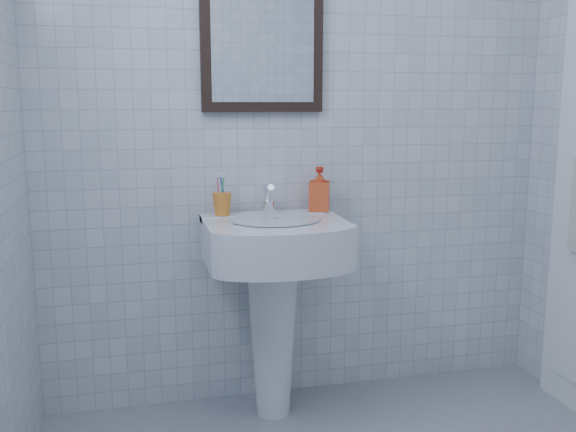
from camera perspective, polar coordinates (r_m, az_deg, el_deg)
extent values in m
cube|color=silver|center=(2.72, 1.25, 9.46)|extent=(2.20, 0.02, 2.50)
cone|color=white|center=(2.67, -1.36, -10.52)|extent=(0.21, 0.21, 0.68)
cube|color=white|center=(2.51, -1.16, -2.24)|extent=(0.55, 0.39, 0.17)
cube|color=white|center=(2.64, -1.89, -0.01)|extent=(0.55, 0.10, 0.03)
cylinder|color=silver|center=(2.46, -1.02, -0.31)|extent=(0.34, 0.34, 0.01)
cylinder|color=white|center=(2.61, -1.78, 0.77)|extent=(0.05, 0.05, 0.05)
cylinder|color=white|center=(2.58, -1.72, 2.05)|extent=(0.03, 0.10, 0.08)
cylinder|color=white|center=(2.62, -1.88, 1.72)|extent=(0.03, 0.05, 0.09)
imported|color=red|center=(2.67, 2.81, 2.41)|extent=(0.11, 0.11, 0.18)
cube|color=black|center=(2.68, -2.31, 15.87)|extent=(0.50, 0.04, 0.62)
cube|color=white|center=(2.66, -2.22, 15.91)|extent=(0.42, 0.00, 0.54)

